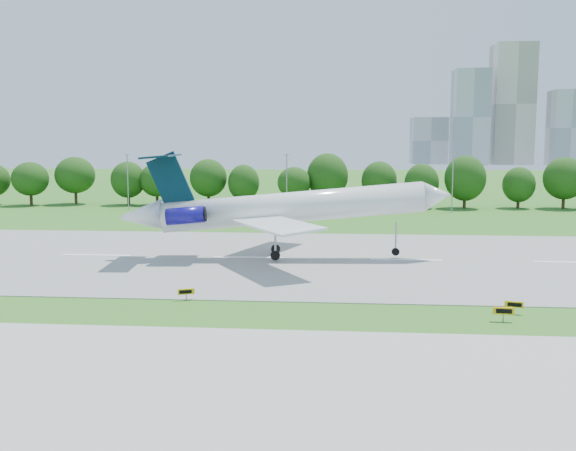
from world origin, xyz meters
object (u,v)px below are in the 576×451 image
object	(u,v)px
airliner	(276,207)
service_vehicle_a	(247,207)
taxi_sign_left	(186,292)
service_vehicle_b	(232,209)

from	to	relation	value
airliner	service_vehicle_a	size ratio (longest dim) A/B	11.61
service_vehicle_a	airliner	bearing A→B (deg)	-174.27
taxi_sign_left	service_vehicle_a	size ratio (longest dim) A/B	0.42
airliner	service_vehicle_a	xyz separation A→B (m)	(-12.44, 58.31, -5.99)
taxi_sign_left	service_vehicle_b	distance (m)	77.56
taxi_sign_left	service_vehicle_a	world-z (taller)	service_vehicle_a
airliner	taxi_sign_left	bearing A→B (deg)	-111.02
airliner	service_vehicle_a	distance (m)	59.92
taxi_sign_left	airliner	bearing A→B (deg)	54.63
airliner	service_vehicle_b	size ratio (longest dim) A/B	13.31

